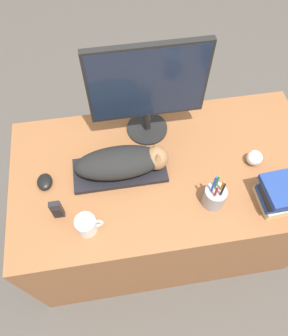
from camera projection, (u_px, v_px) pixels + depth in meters
ground_plane at (171, 287)px, 1.99m from camera, size 12.00×12.00×0.00m
desk at (162, 203)px, 1.86m from camera, size 1.45×0.77×0.76m
keyboard at (120, 171)px, 1.51m from camera, size 0.43×0.18×0.02m
cat at (125, 162)px, 1.45m from camera, size 0.42×0.16×0.13m
monitor at (148, 88)px, 1.40m from camera, size 0.52×0.20×0.51m
computer_mouse at (45, 182)px, 1.47m from camera, size 0.07×0.09×0.04m
coffee_mug at (87, 225)px, 1.34m from camera, size 0.12×0.09×0.08m
pen_cup at (214, 196)px, 1.40m from camera, size 0.09×0.09×0.22m
baseball at (255, 158)px, 1.52m from camera, size 0.07×0.07×0.07m
phone at (57, 210)px, 1.36m from camera, size 0.05×0.03×0.12m
book_stack at (281, 195)px, 1.39m from camera, size 0.18×0.17×0.13m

